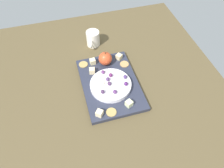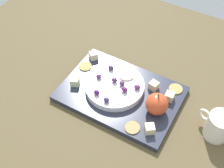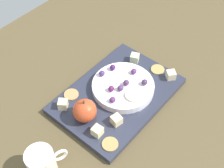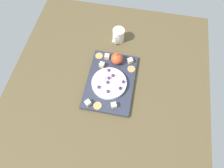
% 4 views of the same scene
% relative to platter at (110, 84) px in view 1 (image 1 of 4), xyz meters
% --- Properties ---
extents(table, '(1.26, 1.09, 0.04)m').
position_rel_platter_xyz_m(table, '(0.05, -0.01, -0.03)').
color(table, brown).
rests_on(table, ground).
extents(platter, '(0.36, 0.25, 0.02)m').
position_rel_platter_xyz_m(platter, '(0.00, 0.00, 0.00)').
color(platter, '#2A2E3F').
rests_on(platter, table).
extents(serving_dish, '(0.18, 0.18, 0.02)m').
position_rel_platter_xyz_m(serving_dish, '(0.02, -0.00, 0.02)').
color(serving_dish, white).
rests_on(serving_dish, platter).
extents(apple_whole, '(0.07, 0.07, 0.07)m').
position_rel_platter_xyz_m(apple_whole, '(-0.12, 0.01, 0.04)').
color(apple_whole, '#C74724').
rests_on(apple_whole, platter).
extents(apple_stem, '(0.01, 0.00, 0.01)m').
position_rel_platter_xyz_m(apple_stem, '(-0.12, 0.01, 0.08)').
color(apple_stem, brown).
rests_on(apple_stem, apple_whole).
extents(cheese_cube_0, '(0.03, 0.03, 0.03)m').
position_rel_platter_xyz_m(cheese_cube_0, '(-0.08, -0.06, 0.02)').
color(cheese_cube_0, beige).
rests_on(cheese_cube_0, platter).
extents(cheese_cube_1, '(0.04, 0.04, 0.03)m').
position_rel_platter_xyz_m(cheese_cube_1, '(-0.14, 0.09, 0.02)').
color(cheese_cube_1, beige).
rests_on(cheese_cube_1, platter).
extents(cheese_cube_2, '(0.04, 0.04, 0.03)m').
position_rel_platter_xyz_m(cheese_cube_2, '(0.15, -0.09, 0.02)').
color(cheese_cube_2, beige).
rests_on(cheese_cube_2, platter).
extents(cheese_cube_3, '(0.03, 0.03, 0.03)m').
position_rel_platter_xyz_m(cheese_cube_3, '(0.14, 0.04, 0.02)').
color(cheese_cube_3, beige).
rests_on(cheese_cube_3, platter).
extents(cheese_cube_4, '(0.03, 0.03, 0.03)m').
position_rel_platter_xyz_m(cheese_cube_4, '(-0.14, -0.05, 0.02)').
color(cheese_cube_4, beige).
rests_on(cheese_cube_4, platter).
extents(cracker_0, '(0.04, 0.04, 0.00)m').
position_rel_platter_xyz_m(cracker_0, '(-0.09, 0.10, 0.01)').
color(cracker_0, tan).
rests_on(cracker_0, platter).
extents(cracker_1, '(0.04, 0.04, 0.00)m').
position_rel_platter_xyz_m(cracker_1, '(-0.15, -0.10, 0.01)').
color(cracker_1, tan).
rests_on(cracker_1, platter).
extents(cracker_2, '(0.04, 0.04, 0.00)m').
position_rel_platter_xyz_m(cracker_2, '(0.16, -0.04, 0.01)').
color(cracker_2, tan).
rests_on(cracker_2, platter).
extents(grape_0, '(0.02, 0.02, 0.02)m').
position_rel_platter_xyz_m(grape_0, '(0.06, -0.05, 0.04)').
color(grape_0, '#41294A').
rests_on(grape_0, serving_dish).
extents(grape_1, '(0.02, 0.02, 0.02)m').
position_rel_platter_xyz_m(grape_1, '(-0.02, 0.01, 0.04)').
color(grape_1, '#581D53').
rests_on(grape_1, serving_dish).
extents(grape_2, '(0.02, 0.02, 0.02)m').
position_rel_platter_xyz_m(grape_2, '(0.05, 0.06, 0.04)').
color(grape_2, '#431857').
rests_on(grape_2, serving_dish).
extents(grape_3, '(0.02, 0.02, 0.02)m').
position_rel_platter_xyz_m(grape_3, '(0.08, 0.00, 0.04)').
color(grape_3, '#502960').
rests_on(grape_3, serving_dish).
extents(grape_4, '(0.02, 0.02, 0.02)m').
position_rel_platter_xyz_m(grape_4, '(-0.05, -0.02, 0.04)').
color(grape_4, '#55285D').
rests_on(grape_4, serving_dish).
extents(grape_5, '(0.02, 0.02, 0.02)m').
position_rel_platter_xyz_m(grape_5, '(0.03, -0.01, 0.04)').
color(grape_5, '#482C50').
rests_on(grape_5, serving_dish).
extents(grape_6, '(0.02, 0.02, 0.02)m').
position_rel_platter_xyz_m(grape_6, '(0.01, 0.07, 0.04)').
color(grape_6, '#432E62').
rests_on(grape_6, serving_dish).
extents(grape_7, '(0.02, 0.02, 0.02)m').
position_rel_platter_xyz_m(grape_7, '(0.00, -0.01, 0.04)').
color(grape_7, '#4B2F5D').
rests_on(grape_7, serving_dish).
extents(apple_slice_0, '(0.05, 0.05, 0.01)m').
position_rel_platter_xyz_m(apple_slice_0, '(0.01, -0.05, 0.03)').
color(apple_slice_0, beige).
rests_on(apple_slice_0, serving_dish).
extents(cup, '(0.10, 0.07, 0.08)m').
position_rel_platter_xyz_m(cup, '(-0.30, -0.01, 0.03)').
color(cup, white).
rests_on(cup, table).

